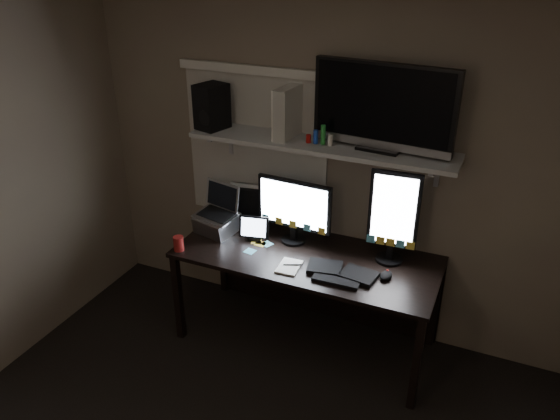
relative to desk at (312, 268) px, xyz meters
The scene contains 18 objects.
back_wall 0.74m from the desk, 90.00° to the left, with size 3.60×3.60×0.00m, color brown.
window_blinds 0.96m from the desk, 156.69° to the left, with size 1.10×0.02×1.10m, color beige.
desk is the anchor object (origin of this frame).
wall_shelf 0.91m from the desk, 90.00° to the left, with size 1.80×0.35×0.03m, color #AAA9A5.
monitor_landscape 0.45m from the desk, behind, with size 0.55×0.06×0.49m, color black.
monitor_portrait 0.74m from the desk, ahead, with size 0.33×0.06×0.66m, color black.
keyboard 0.42m from the desk, 39.73° to the right, with size 0.46×0.18×0.03m, color black.
mouse 0.63m from the desk, 17.61° to the right, with size 0.07×0.11×0.04m, color black.
notepad 0.37m from the desk, 98.81° to the right, with size 0.14×0.20×0.01m, color silver.
tablet 0.51m from the desk, behind, with size 0.22×0.09×0.19m, color black.
file_sorter 0.70m from the desk, 163.61° to the left, with size 0.24×0.11×0.30m, color black.
laptop 0.81m from the desk, behind, with size 0.31×0.25×0.35m, color #A3A2A7.
cup 0.97m from the desk, 153.65° to the right, with size 0.07×0.07×0.11m, color maroon.
sticky_notes 0.50m from the desk, 156.79° to the right, with size 0.31×0.23×0.00m, color gold, non-canonical shape.
tv 1.27m from the desk, 15.42° to the left, with size 0.91×0.16×0.54m, color black.
game_console 1.13m from the desk, 156.76° to the left, with size 0.09×0.28×0.34m, color beige.
speaker 1.35m from the desk, behind, with size 0.17×0.21×0.31m, color black.
bottles 0.99m from the desk, 81.84° to the left, with size 0.20×0.05×0.13m, color #A50F0C, non-canonical shape.
Camera 1 is at (1.13, -1.59, 2.67)m, focal length 35.00 mm.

